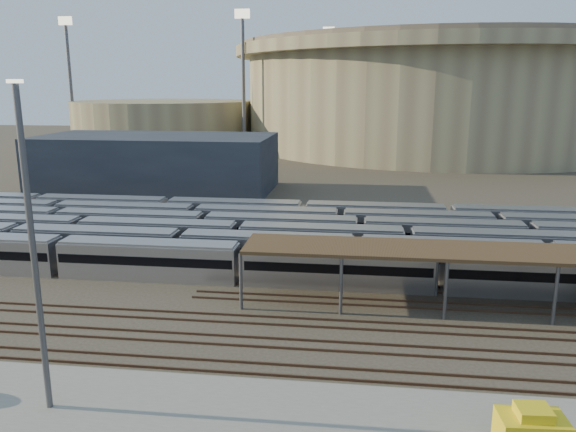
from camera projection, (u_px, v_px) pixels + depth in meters
The scene contains 11 objects.
ground at pixel (333, 320), 46.44m from camera, with size 420.00×420.00×0.00m, color #383026.
apron at pixel (234, 418), 32.55m from camera, with size 50.00×9.00×0.20m, color gray.
subway_trains at pixel (363, 240), 63.59m from camera, with size 126.77×23.90×3.60m.
empty_tracks at pixel (330, 346), 41.59m from camera, with size 170.00×9.62×0.18m.
stadium at pixel (436, 93), 174.79m from camera, with size 124.00×124.00×32.50m.
secondary_arena at pixel (164, 123), 177.78m from camera, with size 56.00×56.00×14.00m, color gray.
service_building at pixel (157, 163), 102.73m from camera, with size 42.00×20.00×10.00m, color #1E232D.
floodlight_0 at pixel (243, 78), 151.64m from camera, with size 4.00×1.00×38.40m.
floodlight_1 at pixel (70, 79), 168.08m from camera, with size 4.00×1.00×38.40m.
floodlight_3 at pixel (328, 80), 197.46m from camera, with size 4.00×1.00×38.40m.
yard_light_pole at pixel (33, 253), 31.38m from camera, with size 0.80×0.36×19.06m.
Camera 1 is at (1.79, -43.37, 18.99)m, focal length 35.00 mm.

